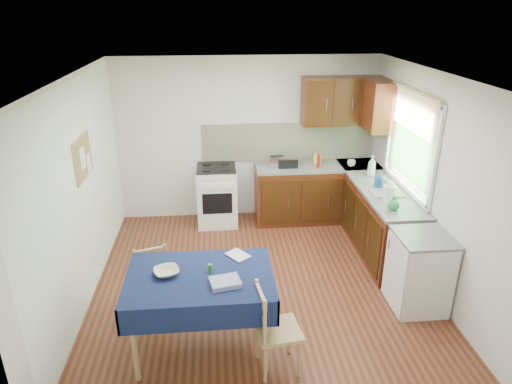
{
  "coord_description": "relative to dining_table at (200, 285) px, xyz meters",
  "views": [
    {
      "loc": [
        -0.5,
        -4.68,
        3.19
      ],
      "look_at": [
        -0.03,
        0.33,
        1.1
      ],
      "focal_mm": 32.0,
      "sensor_mm": 36.0,
      "label": 1
    }
  ],
  "objects": [
    {
      "name": "floor",
      "position": [
        0.69,
        1.03,
        -0.73
      ],
      "size": [
        4.2,
        4.2,
        0.0
      ],
      "primitive_type": "plane",
      "color": "#492213",
      "rests_on": "ground"
    },
    {
      "name": "ceiling",
      "position": [
        0.69,
        1.03,
        1.77
      ],
      "size": [
        4.0,
        4.2,
        0.02
      ],
      "primitive_type": "cube",
      "color": "white",
      "rests_on": "wall_back"
    },
    {
      "name": "wall_back",
      "position": [
        0.69,
        3.13,
        0.52
      ],
      "size": [
        4.0,
        0.02,
        2.5
      ],
      "primitive_type": "cube",
      "color": "silver",
      "rests_on": "ground"
    },
    {
      "name": "wall_front",
      "position": [
        0.69,
        -1.07,
        0.52
      ],
      "size": [
        4.0,
        0.02,
        2.5
      ],
      "primitive_type": "cube",
      "color": "silver",
      "rests_on": "ground"
    },
    {
      "name": "wall_left",
      "position": [
        -1.31,
        1.03,
        0.52
      ],
      "size": [
        0.02,
        4.2,
        2.5
      ],
      "primitive_type": "cube",
      "color": "white",
      "rests_on": "ground"
    },
    {
      "name": "wall_right",
      "position": [
        2.69,
        1.03,
        0.52
      ],
      "size": [
        0.02,
        4.2,
        2.5
      ],
      "primitive_type": "cube",
      "color": "silver",
      "rests_on": "ground"
    },
    {
      "name": "base_cabinets",
      "position": [
        2.04,
        2.28,
        -0.3
      ],
      "size": [
        1.9,
        2.3,
        0.86
      ],
      "color": "#361C09",
      "rests_on": "ground"
    },
    {
      "name": "worktop_back",
      "position": [
        1.74,
        2.83,
        0.15
      ],
      "size": [
        1.9,
        0.6,
        0.04
      ],
      "primitive_type": "cube",
      "color": "slate",
      "rests_on": "base_cabinets"
    },
    {
      "name": "worktop_right",
      "position": [
        2.39,
        1.68,
        0.15
      ],
      "size": [
        0.6,
        1.7,
        0.04
      ],
      "primitive_type": "cube",
      "color": "slate",
      "rests_on": "base_cabinets"
    },
    {
      "name": "worktop_corner",
      "position": [
        2.39,
        2.83,
        0.15
      ],
      "size": [
        0.6,
        0.6,
        0.04
      ],
      "primitive_type": "cube",
      "color": "slate",
      "rests_on": "base_cabinets"
    },
    {
      "name": "splashback",
      "position": [
        1.34,
        3.11,
        0.47
      ],
      "size": [
        2.7,
        0.02,
        0.6
      ],
      "primitive_type": "cube",
      "color": "white",
      "rests_on": "wall_back"
    },
    {
      "name": "upper_cabinets",
      "position": [
        2.21,
        2.83,
        1.12
      ],
      "size": [
        1.2,
        0.85,
        0.7
      ],
      "color": "#361C09",
      "rests_on": "wall_back"
    },
    {
      "name": "stove",
      "position": [
        0.19,
        2.82,
        -0.27
      ],
      "size": [
        0.6,
        0.61,
        0.92
      ],
      "color": "white",
      "rests_on": "ground"
    },
    {
      "name": "window",
      "position": [
        2.66,
        1.73,
        0.92
      ],
      "size": [
        0.04,
        1.48,
        1.26
      ],
      "color": "#2B5924",
      "rests_on": "wall_right"
    },
    {
      "name": "fridge",
      "position": [
        2.39,
        0.48,
        -0.29
      ],
      "size": [
        0.58,
        0.6,
        0.89
      ],
      "color": "white",
      "rests_on": "ground"
    },
    {
      "name": "corkboard",
      "position": [
        -1.28,
        1.33,
        0.87
      ],
      "size": [
        0.04,
        0.62,
        0.47
      ],
      "color": "tan",
      "rests_on": "wall_left"
    },
    {
      "name": "dining_table",
      "position": [
        0.0,
        0.0,
        0.0
      ],
      "size": [
        1.38,
        0.93,
        0.84
      ],
      "rotation": [
        0.0,
        0.0,
        -0.38
      ],
      "color": "#0E1938",
      "rests_on": "ground"
    },
    {
      "name": "chair_far",
      "position": [
        -0.56,
        0.64,
        -0.27
      ],
      "size": [
        0.48,
        0.48,
        0.87
      ],
      "rotation": [
        0.0,
        0.0,
        3.44
      ],
      "color": "tan",
      "rests_on": "ground"
    },
    {
      "name": "chair_near",
      "position": [
        0.66,
        -0.33,
        -0.26
      ],
      "size": [
        0.44,
        0.44,
        0.89
      ],
      "rotation": [
        0.0,
        0.0,
        1.7
      ],
      "color": "tan",
      "rests_on": "ground"
    },
    {
      "name": "toaster",
      "position": [
        1.1,
        2.8,
        0.25
      ],
      "size": [
        0.23,
        0.14,
        0.18
      ],
      "rotation": [
        0.0,
        0.0,
        -0.06
      ],
      "color": "#B0B0B5",
      "rests_on": "worktop_back"
    },
    {
      "name": "sandwich_press",
      "position": [
        1.26,
        2.81,
        0.25
      ],
      "size": [
        0.29,
        0.25,
        0.17
      ],
      "rotation": [
        0.0,
        0.0,
        0.41
      ],
      "color": "black",
      "rests_on": "worktop_back"
    },
    {
      "name": "sauce_bottle",
      "position": [
        1.72,
        2.7,
        0.28
      ],
      "size": [
        0.05,
        0.05,
        0.22
      ],
      "primitive_type": "cylinder",
      "color": "#B90E15",
      "rests_on": "worktop_back"
    },
    {
      "name": "yellow_packet",
      "position": [
        1.75,
        2.94,
        0.24
      ],
      "size": [
        0.11,
        0.08,
        0.14
      ],
      "primitive_type": "cube",
      "rotation": [
        0.0,
        0.0,
        -0.08
      ],
      "color": "yellow",
      "rests_on": "worktop_back"
    },
    {
      "name": "dish_rack",
      "position": [
        2.39,
        1.63,
        0.19
      ],
      "size": [
        0.4,
        0.3,
        0.19
      ],
      "rotation": [
        0.0,
        0.0,
        0.08
      ],
      "color": "#96959B",
      "rests_on": "worktop_right"
    },
    {
      "name": "kettle",
      "position": [
        2.33,
        1.41,
        0.29
      ],
      "size": [
        0.16,
        0.16,
        0.27
      ],
      "color": "white",
      "rests_on": "worktop_right"
    },
    {
      "name": "cup",
      "position": [
        2.23,
        2.72,
        0.22
      ],
      "size": [
        0.15,
        0.15,
        0.1
      ],
      "primitive_type": "imported",
      "rotation": [
        0.0,
        0.0,
        -0.23
      ],
      "color": "silver",
      "rests_on": "worktop_back"
    },
    {
      "name": "soap_bottle_a",
      "position": [
        2.39,
        2.28,
        0.32
      ],
      "size": [
        0.14,
        0.15,
        0.3
      ],
      "primitive_type": "imported",
      "rotation": [
        0.0,
        0.0,
        0.3
      ],
      "color": "white",
      "rests_on": "worktop_right"
    },
    {
      "name": "soap_bottle_b",
      "position": [
        2.36,
        1.88,
        0.27
      ],
      "size": [
        0.1,
        0.1,
        0.2
      ],
      "primitive_type": "imported",
      "rotation": [
        0.0,
        0.0,
        1.71
      ],
      "color": "#1D55AB",
      "rests_on": "worktop_right"
    },
    {
      "name": "soap_bottle_c",
      "position": [
        2.28,
        1.13,
        0.26
      ],
      "size": [
        0.17,
        0.17,
        0.18
      ],
      "primitive_type": "imported",
      "rotation": [
        0.0,
        0.0,
        3.37
      ],
      "color": "green",
      "rests_on": "worktop_right"
    },
    {
      "name": "plate_bowl",
      "position": [
        -0.31,
        0.05,
        0.13
      ],
      "size": [
        0.29,
        0.29,
        0.06
      ],
      "primitive_type": "imported",
      "rotation": [
        0.0,
        0.0,
        0.3
      ],
      "color": "beige",
      "rests_on": "dining_table"
    },
    {
      "name": "book",
      "position": [
        0.31,
        0.27,
        0.11
      ],
      "size": [
        0.27,
        0.28,
        0.02
      ],
      "primitive_type": "imported",
      "rotation": [
        0.0,
        0.0,
        0.64
      ],
      "color": "white",
      "rests_on": "dining_table"
    },
    {
      "name": "spice_jar",
      "position": [
        0.1,
        0.06,
        0.15
      ],
      "size": [
        0.04,
        0.04,
        0.08
      ],
      "primitive_type": "cylinder",
      "color": "#24852E",
      "rests_on": "dining_table"
    },
    {
      "name": "tea_towel",
      "position": [
        0.23,
        -0.16,
        0.13
      ],
      "size": [
        0.3,
        0.26,
        0.05
      ],
      "primitive_type": "cube",
      "rotation": [
        0.0,
        0.0,
        0.2
      ],
      "color": "#283393",
      "rests_on": "dining_table"
    }
  ]
}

